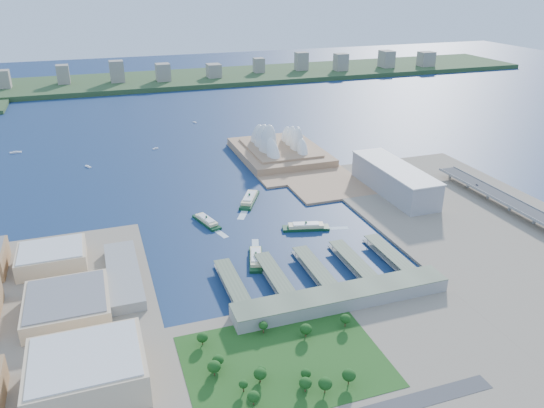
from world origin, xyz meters
name	(u,v)px	position (x,y,z in m)	size (l,w,h in m)	color
ground	(276,242)	(0.00, 0.00, 0.00)	(3000.00, 3000.00, 0.00)	#0F1F4A
west_land	(22,347)	(-250.00, -105.00, 1.50)	(220.00, 390.00, 3.00)	gray
south_land	(367,362)	(0.00, -210.00, 1.50)	(720.00, 180.00, 3.00)	gray
east_land	(486,228)	(240.00, -50.00, 1.50)	(240.00, 500.00, 3.00)	gray
peninsula	(285,159)	(107.50, 260.00, 1.50)	(135.00, 220.00, 3.00)	#9E7856
far_shore	(156,81)	(0.00, 980.00, 6.00)	(2200.00, 260.00, 12.00)	#2D4926
opera_house	(280,137)	(105.00, 280.00, 32.00)	(134.00, 180.00, 58.00)	white
toaster_building	(394,180)	(195.00, 80.00, 20.50)	(45.00, 155.00, 35.00)	gray
expressway	(535,219)	(300.00, -60.00, 8.93)	(26.00, 340.00, 11.85)	gray
west_buildings	(22,307)	(-250.00, -70.00, 16.50)	(200.00, 280.00, 27.00)	#9A744D
ferry_wharves	(314,269)	(14.00, -75.00, 4.65)	(184.00, 90.00, 9.30)	#54624A
terminal_building	(342,297)	(15.00, -135.00, 9.00)	(200.00, 28.00, 12.00)	gray
park	(284,352)	(-60.00, -190.00, 11.00)	(150.00, 110.00, 16.00)	#194714
far_skyline	(156,69)	(0.00, 960.00, 39.50)	(1900.00, 140.00, 55.00)	gray
ferry_a	(206,220)	(-61.80, 71.96, 4.71)	(12.68, 49.82, 9.42)	#0D371A
ferry_b	(249,198)	(5.15, 117.56, 5.69)	(15.32, 60.17, 11.38)	#0D371A
ferry_c	(256,256)	(-33.23, -32.46, 4.93)	(13.26, 52.10, 9.85)	#0D371A
ferry_d	(306,225)	(43.43, 18.50, 5.09)	(13.71, 53.85, 10.18)	#0D371A
boat_a	(88,166)	(-190.04, 325.54, 1.27)	(3.30, 13.21, 2.55)	white
boat_b	(156,148)	(-80.19, 383.47, 1.28)	(3.31, 9.45, 2.55)	white
boat_c	(298,127)	(196.85, 428.87, 1.31)	(3.39, 11.64, 2.62)	white
boat_d	(16,152)	(-301.54, 437.70, 1.52)	(3.94, 18.01, 3.04)	white
boat_e	(195,122)	(16.58, 532.00, 1.24)	(3.21, 10.08, 2.47)	white
car_c	(477,185)	(296.00, 38.51, 15.43)	(1.63, 4.01, 1.16)	slate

